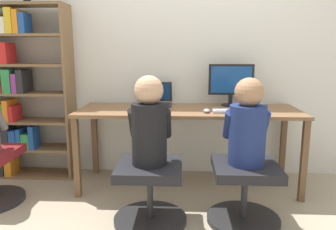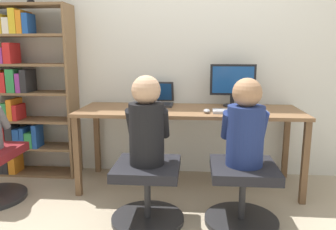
{
  "view_description": "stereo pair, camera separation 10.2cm",
  "coord_description": "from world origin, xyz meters",
  "px_view_note": "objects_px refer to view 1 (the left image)",
  "views": [
    {
      "loc": [
        -0.05,
        -2.6,
        1.26
      ],
      "look_at": [
        -0.18,
        0.17,
        0.71
      ],
      "focal_mm": 35.0,
      "sensor_mm": 36.0,
      "label": 1
    },
    {
      "loc": [
        0.06,
        -2.59,
        1.26
      ],
      "look_at": [
        -0.18,
        0.17,
        0.71
      ],
      "focal_mm": 35.0,
      "sensor_mm": 36.0,
      "label": 2
    }
  ],
  "objects_px": {
    "office_chair_left": "(245,190)",
    "office_chair_right": "(150,190)",
    "desktop_monitor": "(231,84)",
    "person_at_laptop": "(149,124)",
    "laptop": "(154,100)",
    "person_at_monitor": "(248,125)",
    "keyboard": "(239,111)",
    "bookshelf": "(14,92)"
  },
  "relations": [
    {
      "from": "office_chair_right",
      "to": "bookshelf",
      "type": "bearing_deg",
      "value": 148.84
    },
    {
      "from": "office_chair_right",
      "to": "laptop",
      "type": "bearing_deg",
      "value": 93.25
    },
    {
      "from": "bookshelf",
      "to": "office_chair_left",
      "type": "bearing_deg",
      "value": -21.26
    },
    {
      "from": "desktop_monitor",
      "to": "office_chair_right",
      "type": "height_order",
      "value": "desktop_monitor"
    },
    {
      "from": "laptop",
      "to": "office_chair_left",
      "type": "bearing_deg",
      "value": -48.99
    },
    {
      "from": "keyboard",
      "to": "person_at_monitor",
      "type": "xyz_separation_m",
      "value": [
        -0.03,
        -0.51,
        -0.01
      ]
    },
    {
      "from": "person_at_monitor",
      "to": "bookshelf",
      "type": "height_order",
      "value": "bookshelf"
    },
    {
      "from": "desktop_monitor",
      "to": "person_at_laptop",
      "type": "height_order",
      "value": "desktop_monitor"
    },
    {
      "from": "bookshelf",
      "to": "person_at_monitor",
      "type": "bearing_deg",
      "value": -21.17
    },
    {
      "from": "laptop",
      "to": "person_at_laptop",
      "type": "bearing_deg",
      "value": -86.74
    },
    {
      "from": "keyboard",
      "to": "person_at_laptop",
      "type": "bearing_deg",
      "value": -143.01
    },
    {
      "from": "person_at_laptop",
      "to": "keyboard",
      "type": "bearing_deg",
      "value": 36.99
    },
    {
      "from": "office_chair_left",
      "to": "person_at_laptop",
      "type": "distance_m",
      "value": 0.85
    },
    {
      "from": "desktop_monitor",
      "to": "person_at_laptop",
      "type": "distance_m",
      "value": 1.13
    },
    {
      "from": "person_at_laptop",
      "to": "laptop",
      "type": "bearing_deg",
      "value": 93.26
    },
    {
      "from": "laptop",
      "to": "person_at_monitor",
      "type": "xyz_separation_m",
      "value": [
        0.75,
        -0.85,
        -0.05
      ]
    },
    {
      "from": "person_at_monitor",
      "to": "laptop",
      "type": "bearing_deg",
      "value": 131.14
    },
    {
      "from": "laptop",
      "to": "office_chair_left",
      "type": "relative_size",
      "value": 0.65
    },
    {
      "from": "office_chair_left",
      "to": "person_at_monitor",
      "type": "height_order",
      "value": "person_at_monitor"
    },
    {
      "from": "office_chair_right",
      "to": "person_at_laptop",
      "type": "bearing_deg",
      "value": 90.0
    },
    {
      "from": "desktop_monitor",
      "to": "person_at_monitor",
      "type": "distance_m",
      "value": 0.87
    },
    {
      "from": "keyboard",
      "to": "bookshelf",
      "type": "height_order",
      "value": "bookshelf"
    },
    {
      "from": "laptop",
      "to": "keyboard",
      "type": "height_order",
      "value": "laptop"
    },
    {
      "from": "office_chair_left",
      "to": "person_at_monitor",
      "type": "bearing_deg",
      "value": 90.0
    },
    {
      "from": "office_chair_left",
      "to": "office_chair_right",
      "type": "xyz_separation_m",
      "value": [
        -0.69,
        -0.03,
        0.0
      ]
    },
    {
      "from": "person_at_monitor",
      "to": "bookshelf",
      "type": "bearing_deg",
      "value": 158.83
    },
    {
      "from": "desktop_monitor",
      "to": "bookshelf",
      "type": "xyz_separation_m",
      "value": [
        -2.1,
        -0.03,
        -0.09
      ]
    },
    {
      "from": "office_chair_left",
      "to": "person_at_laptop",
      "type": "height_order",
      "value": "person_at_laptop"
    },
    {
      "from": "desktop_monitor",
      "to": "bookshelf",
      "type": "relative_size",
      "value": 0.25
    },
    {
      "from": "office_chair_left",
      "to": "office_chair_right",
      "type": "height_order",
      "value": "same"
    },
    {
      "from": "desktop_monitor",
      "to": "bookshelf",
      "type": "distance_m",
      "value": 2.1
    },
    {
      "from": "person_at_laptop",
      "to": "desktop_monitor",
      "type": "bearing_deg",
      "value": 51.89
    },
    {
      "from": "desktop_monitor",
      "to": "office_chair_left",
      "type": "distance_m",
      "value": 1.1
    },
    {
      "from": "desktop_monitor",
      "to": "person_at_laptop",
      "type": "relative_size",
      "value": 0.67
    },
    {
      "from": "desktop_monitor",
      "to": "laptop",
      "type": "relative_size",
      "value": 1.21
    },
    {
      "from": "office_chair_right",
      "to": "person_at_laptop",
      "type": "distance_m",
      "value": 0.5
    },
    {
      "from": "laptop",
      "to": "office_chair_right",
      "type": "relative_size",
      "value": 0.65
    },
    {
      "from": "laptop",
      "to": "person_at_monitor",
      "type": "bearing_deg",
      "value": -48.86
    },
    {
      "from": "keyboard",
      "to": "person_at_laptop",
      "type": "distance_m",
      "value": 0.9
    },
    {
      "from": "office_chair_left",
      "to": "bookshelf",
      "type": "relative_size",
      "value": 0.32
    },
    {
      "from": "office_chair_right",
      "to": "person_at_monitor",
      "type": "height_order",
      "value": "person_at_monitor"
    },
    {
      "from": "laptop",
      "to": "person_at_monitor",
      "type": "relative_size",
      "value": 0.56
    }
  ]
}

